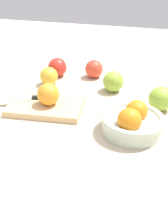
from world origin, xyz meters
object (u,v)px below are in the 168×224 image
apple_front_right_2 (57,67)px  apple_front_center (94,69)px  apple_front_left (113,82)px  apple_front_right (49,76)px  cutting_board (47,105)px  knife (29,98)px  apple_mid_left (161,99)px  bowl (132,121)px  orange_on_board (48,94)px

apple_front_right_2 → apple_front_center: bearing=-169.3°
apple_front_left → apple_front_right: 0.26m
cutting_board → apple_front_center: bearing=-106.0°
cutting_board → knife: knife is taller
apple_front_right → apple_mid_left: 0.44m
bowl → apple_front_right_2: bearing=-44.0°
knife → apple_front_right_2: (-0.00, -0.27, 0.01)m
apple_front_center → knife: bearing=62.7°
apple_front_left → apple_front_right: apple_front_left is taller
apple_front_right_2 → apple_mid_left: bearing=157.0°
orange_on_board → knife: 0.09m
orange_on_board → knife: (0.08, -0.01, -0.03)m
apple_front_center → apple_mid_left: size_ratio=0.93×
cutting_board → apple_front_left: size_ratio=3.11×
bowl → apple_front_right_2: (0.36, -0.35, 0.00)m
apple_front_right → apple_front_center: (-0.15, -0.12, 0.00)m
orange_on_board → apple_front_right_2: 0.30m
bowl → apple_mid_left: bowl is taller
orange_on_board → apple_front_right: orange_on_board is taller
orange_on_board → apple_front_left: size_ratio=0.93×
orange_on_board → bowl: bearing=168.0°
apple_front_right_2 → apple_mid_left: (-0.43, 0.18, 0.00)m
orange_on_board → apple_front_right_2: size_ratio=0.93×
bowl → cutting_board: (0.29, -0.07, -0.03)m
apple_front_right_2 → bowl: bearing=136.0°
cutting_board → apple_mid_left: bearing=-165.8°
orange_on_board → apple_mid_left: 0.37m
bowl → apple_front_right_2: 0.50m
apple_mid_left → apple_front_right: bearing=-11.9°
knife → apple_front_right_2: 0.27m
orange_on_board → apple_front_right: size_ratio=1.02×
cutting_board → apple_mid_left: 0.38m
knife → orange_on_board: bearing=169.4°
cutting_board → knife: (0.07, -0.01, 0.02)m
knife → bowl: bearing=168.3°
apple_mid_left → knife: bearing=11.4°
cutting_board → orange_on_board: 0.05m
orange_on_board → apple_front_center: bearing=-103.4°
cutting_board → apple_front_right: 0.20m
apple_front_left → apple_front_center: bearing=-47.8°
knife → apple_front_center: apple_front_center is taller
orange_on_board → apple_front_left: orange_on_board is taller
apple_front_right → apple_mid_left: size_ratio=0.88×
apple_mid_left → orange_on_board: bearing=16.1°
knife → apple_front_center: (-0.15, -0.30, 0.01)m
apple_front_right → cutting_board: bearing=109.7°
cutting_board → bowl: bearing=166.7°
orange_on_board → apple_front_right: bearing=-68.0°
bowl → apple_mid_left: (-0.07, -0.16, 0.00)m
cutting_board → orange_on_board: orange_on_board is taller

